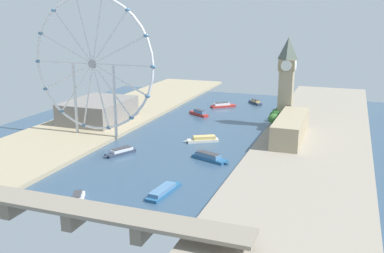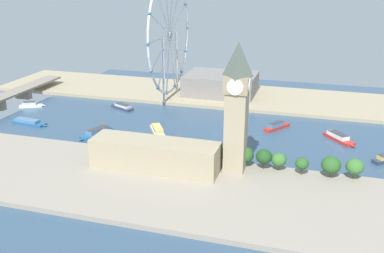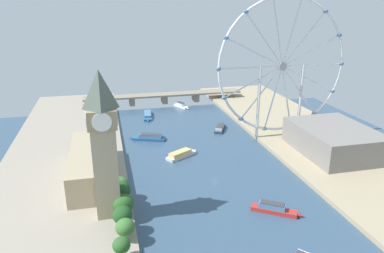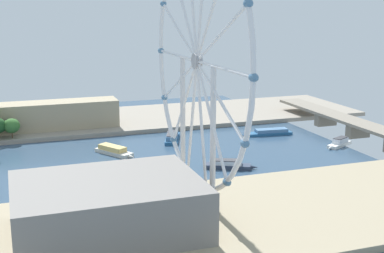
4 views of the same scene
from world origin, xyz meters
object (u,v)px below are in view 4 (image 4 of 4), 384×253
(river_bridge, at_px, (358,125))
(tour_boat_1, at_px, (114,151))
(ferris_wheel, at_px, (197,63))
(tour_boat_0, at_px, (228,165))
(riverside_hall, at_px, (108,206))
(tour_boat_2, at_px, (172,137))
(parliament_block, at_px, (59,115))
(tour_boat_3, at_px, (270,132))
(tour_boat_6, at_px, (340,143))

(river_bridge, xyz_separation_m, tour_boat_1, (-13.97, -165.12, -6.17))
(ferris_wheel, relative_size, tour_boat_0, 4.20)
(riverside_hall, distance_m, river_bridge, 216.55)
(ferris_wheel, distance_m, tour_boat_0, 82.27)
(tour_boat_1, bearing_deg, river_bridge, 54.02)
(river_bridge, xyz_separation_m, tour_boat_2, (-33.72, -121.79, -6.04))
(parliament_block, distance_m, tour_boat_0, 143.42)
(tour_boat_0, distance_m, tour_boat_3, 84.75)
(tour_boat_3, bearing_deg, river_bridge, 159.40)
(riverside_hall, distance_m, tour_boat_3, 189.23)
(parliament_block, bearing_deg, tour_boat_3, 67.38)
(tour_boat_0, bearing_deg, ferris_wheel, -102.57)
(ferris_wheel, bearing_deg, parliament_block, -164.25)
(river_bridge, distance_m, tour_boat_0, 116.70)
(parliament_block, relative_size, tour_boat_6, 3.47)
(parliament_block, distance_m, tour_boat_3, 149.04)
(river_bridge, bearing_deg, tour_boat_3, -116.60)
(tour_boat_3, xyz_separation_m, tour_boat_6, (42.15, 28.08, 0.42))
(tour_boat_0, distance_m, tour_boat_1, 73.10)
(tour_boat_0, height_order, tour_boat_1, tour_boat_1)
(riverside_hall, height_order, tour_boat_0, riverside_hall)
(parliament_block, height_order, river_bridge, parliament_block)
(riverside_hall, bearing_deg, river_bridge, 118.51)
(parliament_block, xyz_separation_m, tour_boat_3, (57.18, 137.22, -10.71))
(tour_boat_6, bearing_deg, tour_boat_1, -38.60)
(parliament_block, bearing_deg, tour_boat_2, 53.87)
(ferris_wheel, xyz_separation_m, tour_boat_3, (-104.25, 91.69, -62.22))
(tour_boat_3, relative_size, tour_boat_6, 1.56)
(riverside_hall, bearing_deg, tour_boat_1, 167.91)
(tour_boat_1, bearing_deg, tour_boat_0, 16.53)
(ferris_wheel, height_order, tour_boat_6, ferris_wheel)
(tour_boat_3, bearing_deg, ferris_wheel, 54.67)
(ferris_wheel, height_order, tour_boat_0, ferris_wheel)
(tour_boat_1, height_order, tour_boat_2, tour_boat_2)
(ferris_wheel, bearing_deg, tour_boat_6, 117.41)
(riverside_hall, xyz_separation_m, tour_boat_6, (-87.80, 165.17, -11.03))
(ferris_wheel, xyz_separation_m, tour_boat_0, (-42.38, 33.77, -61.91))
(parliament_block, bearing_deg, tour_boat_0, 33.67)
(tour_boat_1, relative_size, tour_boat_2, 0.88)
(parliament_block, distance_m, tour_boat_2, 85.53)
(tour_boat_2, height_order, tour_boat_6, tour_boat_6)
(tour_boat_6, bearing_deg, parliament_block, -57.70)
(ferris_wheel, bearing_deg, tour_boat_1, -167.52)
(ferris_wheel, height_order, river_bridge, ferris_wheel)
(tour_boat_6, bearing_deg, riverside_hall, 1.29)
(river_bridge, xyz_separation_m, tour_boat_6, (15.53, -25.08, -6.16))
(tour_boat_1, relative_size, tour_boat_6, 1.22)
(tour_boat_0, bearing_deg, tour_boat_6, 38.91)
(tour_boat_1, bearing_deg, parliament_block, 168.74)
(parliament_block, xyz_separation_m, tour_boat_2, (50.07, 68.59, -10.17))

